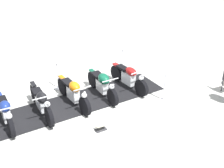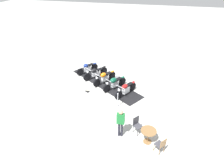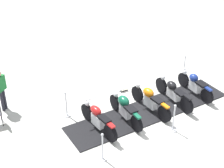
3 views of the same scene
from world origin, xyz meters
name	(u,v)px [view 3 (image 3 of 3)]	position (x,y,z in m)	size (l,w,h in m)	color
ground_plane	(150,111)	(0.00, 0.00, 0.00)	(80.00, 80.00, 0.00)	silver
display_platform	(150,110)	(0.00, 0.00, 0.02)	(6.70, 1.49, 0.03)	black
motorcycle_navy	(195,84)	(-1.20, -1.91, 0.48)	(1.75, 1.30, 0.90)	black
motorcycle_black	(173,92)	(-0.58, -0.97, 0.48)	(1.93, 1.43, 0.96)	black
motorcycle_copper	(150,99)	(0.03, -0.02, 0.50)	(2.01, 1.24, 0.93)	black
motorcycle_forest	(125,108)	(0.64, 0.92, 0.52)	(1.84, 1.33, 0.91)	black
motorcycle_maroon	(98,118)	(1.25, 1.88, 0.48)	(1.93, 1.21, 0.92)	black
stanchion_right_front	(184,71)	(-0.41, -3.13, 0.32)	(0.35, 0.35, 1.06)	silver
stanchion_left_mid	(173,122)	(-1.14, 0.74, 0.33)	(0.35, 0.35, 1.08)	silver
stanchion_right_rear	(67,107)	(2.68, 1.66, 0.37)	(0.29, 0.29, 1.05)	silver
stanchion_left_rear	(103,151)	(0.41, 3.13, 0.35)	(0.31, 0.31, 1.03)	silver
info_placard	(123,89)	(1.52, -0.88, 0.08)	(0.40, 0.41, 0.22)	#333338
bystander_person	(1,87)	(5.06, 2.36, 1.01)	(0.25, 0.41, 1.68)	#23232D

